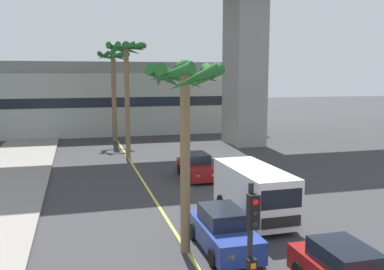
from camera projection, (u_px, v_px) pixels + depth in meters
The scene contains 9 objects.
lane_stripe_center at pixel (147, 187), 24.78m from camera, with size 0.14×56.00×0.01m, color #DBCC4C.
pier_building_backdrop at pixel (111, 98), 47.95m from camera, with size 31.64×8.04×7.79m.
car_queue_front at pixel (223, 231), 15.95m from camera, with size 1.84×4.10×1.56m.
car_queue_second at pixel (197, 167), 26.99m from camera, with size 1.86×4.11×1.56m.
delivery_van at pixel (254, 191), 19.24m from camera, with size 2.24×5.29×2.36m.
traffic_light_median_near at pixel (251, 250), 9.35m from camera, with size 0.24×0.37×4.20m.
palm_tree_near_median at pixel (185, 96), 15.03m from camera, with size 2.90×2.90×7.02m.
palm_tree_mid_median at pixel (127, 62), 32.38m from camera, with size 3.18×3.15×8.98m.
palm_tree_far_median at pixel (114, 72), 40.92m from camera, with size 3.18×3.22×8.73m.
Camera 1 is at (-3.77, 0.05, 6.52)m, focal length 40.03 mm.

